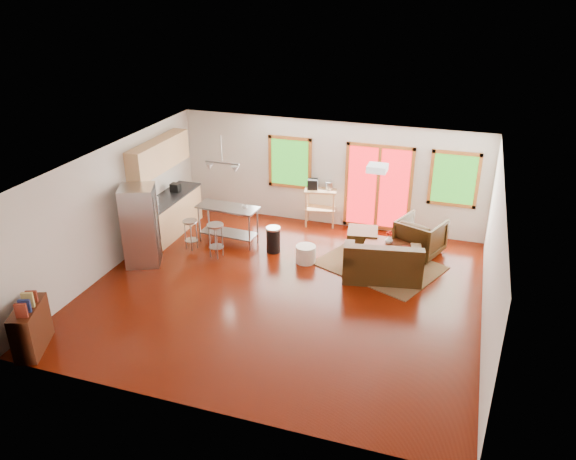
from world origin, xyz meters
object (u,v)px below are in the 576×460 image
(loveseat, at_px, (382,264))
(coffee_table, at_px, (389,245))
(ottoman, at_px, (362,239))
(refrigerator, at_px, (141,226))
(island, at_px, (228,218))
(rug, at_px, (379,265))
(kitchen_cart, at_px, (320,194))
(armchair, at_px, (420,235))

(loveseat, height_order, coffee_table, loveseat)
(ottoman, relative_size, refrigerator, 0.38)
(coffee_table, distance_m, island, 3.68)
(coffee_table, bearing_deg, ottoman, 149.73)
(coffee_table, height_order, ottoman, ottoman)
(rug, distance_m, refrigerator, 5.15)
(rug, bearing_deg, kitchen_cart, 136.97)
(ottoman, bearing_deg, coffee_table, -30.27)
(armchair, relative_size, ottoman, 1.39)
(loveseat, height_order, kitchen_cart, kitchen_cart)
(coffee_table, relative_size, ottoman, 1.57)
(rug, relative_size, kitchen_cart, 2.01)
(loveseat, height_order, ottoman, loveseat)
(armchair, height_order, island, armchair)
(armchair, relative_size, kitchen_cart, 0.79)
(island, bearing_deg, armchair, 10.35)
(loveseat, bearing_deg, ottoman, 107.17)
(rug, relative_size, armchair, 2.55)
(island, height_order, kitchen_cart, kitchen_cart)
(kitchen_cart, bearing_deg, armchair, -18.60)
(coffee_table, height_order, refrigerator, refrigerator)
(rug, bearing_deg, ottoman, 126.18)
(ottoman, height_order, island, island)
(armchair, height_order, kitchen_cart, kitchen_cart)
(armchair, xyz_separation_m, kitchen_cart, (-2.55, 0.86, 0.34))
(ottoman, distance_m, island, 3.11)
(rug, xyz_separation_m, refrigerator, (-4.87, -1.44, 0.86))
(island, bearing_deg, loveseat, -8.94)
(armchair, bearing_deg, ottoman, 26.18)
(refrigerator, bearing_deg, kitchen_cart, 21.92)
(armchair, bearing_deg, refrigerator, 43.44)
(loveseat, relative_size, island, 1.19)
(armchair, distance_m, refrigerator, 6.07)
(rug, relative_size, island, 1.64)
(refrigerator, bearing_deg, ottoman, 2.72)
(loveseat, relative_size, refrigerator, 0.98)
(armchair, relative_size, refrigerator, 0.54)
(ottoman, relative_size, kitchen_cart, 0.57)
(armchair, xyz_separation_m, island, (-4.28, -0.78, 0.15))
(armchair, xyz_separation_m, ottoman, (-1.27, -0.11, -0.24))
(rug, distance_m, coffee_table, 0.50)
(rug, height_order, island, island)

